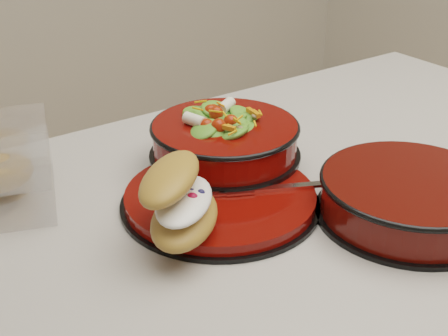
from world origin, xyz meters
TOP-DOWN VIEW (x-y plane):
  - dinner_plate at (-0.08, 0.04)m, footprint 0.26×0.26m
  - salad_bowl at (-0.02, 0.12)m, footprint 0.21×0.21m
  - croissant at (-0.17, -0.00)m, footprint 0.14×0.16m
  - fork at (-0.02, 0.01)m, footprint 0.14×0.08m
  - extra_bowl at (0.09, -0.11)m, footprint 0.23×0.23m

SIDE VIEW (x-z plane):
  - dinner_plate at x=-0.08m, z-range 0.90..0.92m
  - fork at x=-0.02m, z-range 0.92..0.92m
  - extra_bowl at x=0.09m, z-range 0.90..0.96m
  - salad_bowl at x=-0.02m, z-range 0.91..1.00m
  - croissant at x=-0.17m, z-range 0.92..1.00m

